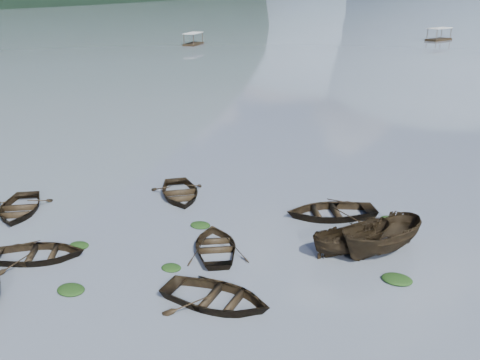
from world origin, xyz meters
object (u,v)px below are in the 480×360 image
at_px(pontoon_centre, 438,40).
at_px(rowboat_3, 216,250).
at_px(rowboat_0, 19,212).
at_px(pontoon_left, 194,45).

bearing_deg(pontoon_centre, rowboat_3, -64.95).
relative_size(rowboat_0, pontoon_left, 0.74).
bearing_deg(rowboat_0, pontoon_centre, 51.11).
xyz_separation_m(rowboat_0, pontoon_left, (-33.91, 79.62, 0.00)).
height_order(rowboat_0, pontoon_left, pontoon_left).
bearing_deg(rowboat_3, pontoon_left, -91.54).
bearing_deg(rowboat_0, rowboat_3, -30.09).
bearing_deg(rowboat_0, pontoon_left, 80.04).
relative_size(rowboat_3, pontoon_centre, 0.61).
bearing_deg(pontoon_left, rowboat_0, -75.02).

